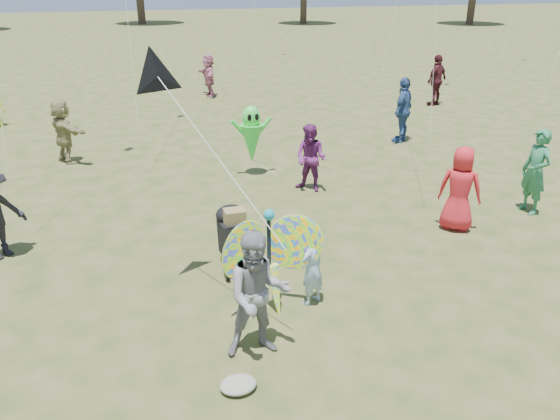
% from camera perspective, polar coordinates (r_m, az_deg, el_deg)
% --- Properties ---
extents(ground, '(160.00, 160.00, 0.00)m').
position_cam_1_polar(ground, '(8.21, 4.63, -10.88)').
color(ground, '#51592B').
rests_on(ground, ground).
extents(child_girl, '(0.52, 0.46, 1.21)m').
position_cam_1_polar(child_girl, '(8.17, 3.40, -6.05)').
color(child_girl, '#99B8D9').
rests_on(child_girl, ground).
extents(adult_man, '(0.92, 0.76, 1.74)m').
position_cam_1_polar(adult_man, '(7.01, -2.29, -8.88)').
color(adult_man, gray).
rests_on(adult_man, ground).
extents(grey_bag, '(0.45, 0.37, 0.14)m').
position_cam_1_polar(grey_bag, '(6.91, -4.39, -17.74)').
color(grey_bag, gray).
rests_on(grey_bag, ground).
extents(crowd_a, '(0.96, 0.94, 1.67)m').
position_cam_1_polar(crowd_a, '(11.04, 18.30, 2.11)').
color(crowd_a, red).
rests_on(crowd_a, ground).
extents(crowd_c, '(1.16, 1.08, 1.91)m').
position_cam_1_polar(crowd_c, '(16.77, 12.74, 10.15)').
color(crowd_c, '#315087').
rests_on(crowd_c, ground).
extents(crowd_d, '(1.18, 1.62, 1.69)m').
position_cam_1_polar(crowd_d, '(15.55, -21.68, 7.67)').
color(crowd_d, '#968C5C').
rests_on(crowd_d, ground).
extents(crowd_e, '(0.94, 0.96, 1.56)m').
position_cam_1_polar(crowd_e, '(12.49, 3.23, 5.42)').
color(crowd_e, '#652162').
rests_on(crowd_e, ground).
extents(crowd_f, '(0.45, 0.66, 1.79)m').
position_cam_1_polar(crowd_f, '(12.40, 25.14, 3.63)').
color(crowd_f, '#2A7148').
rests_on(crowd_f, ground).
extents(crowd_h, '(1.20, 0.88, 1.90)m').
position_cam_1_polar(crowd_h, '(22.14, 16.05, 12.90)').
color(crowd_h, '#45171E').
rests_on(crowd_h, ground).
extents(crowd_j, '(0.60, 1.60, 1.69)m').
position_cam_1_polar(crowd_j, '(23.28, -7.47, 13.80)').
color(crowd_j, '#B4677F').
rests_on(crowd_j, ground).
extents(jogging_stroller, '(0.54, 1.06, 1.09)m').
position_cam_1_polar(jogging_stroller, '(9.20, -4.82, -2.49)').
color(jogging_stroller, black).
rests_on(jogging_stroller, ground).
extents(butterfly_kite, '(1.74, 0.75, 1.80)m').
position_cam_1_polar(butterfly_kite, '(7.91, -0.91, -5.28)').
color(butterfly_kite, orange).
rests_on(butterfly_kite, ground).
extents(delta_kite_rig, '(1.68, 2.27, 2.34)m').
position_cam_1_polar(delta_kite_rig, '(7.89, -12.61, 13.37)').
color(delta_kite_rig, black).
rests_on(delta_kite_rig, ground).
extents(alien_kite, '(1.12, 0.69, 1.74)m').
position_cam_1_polar(alien_kite, '(13.49, -2.99, 7.63)').
color(alien_kite, '#36E644').
rests_on(alien_kite, ground).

